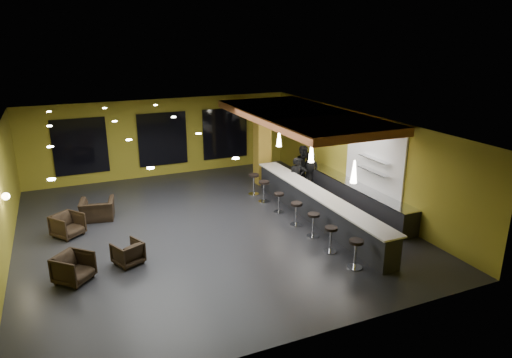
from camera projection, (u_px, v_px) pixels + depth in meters
name	position (u px, v px, depth m)	size (l,w,h in m)	color
floor	(208.00, 228.00, 15.50)	(12.00, 13.00, 0.10)	black
ceiling	(204.00, 124.00, 14.40)	(12.00, 13.00, 0.10)	black
wall_back	(162.00, 138.00, 20.66)	(12.00, 0.10, 3.50)	olive
wall_front	(305.00, 268.00, 9.24)	(12.00, 0.10, 3.50)	olive
wall_right	(359.00, 158.00, 17.27)	(0.10, 13.00, 3.50)	olive
wood_soffit	(300.00, 116.00, 16.86)	(3.60, 8.00, 0.28)	#A85A31
window_left	(80.00, 147.00, 19.24)	(2.20, 0.06, 2.40)	black
window_center	(163.00, 139.00, 20.58)	(2.20, 0.06, 2.40)	black
window_right	(225.00, 133.00, 21.72)	(2.20, 0.06, 2.40)	black
tile_backsplash	(374.00, 158.00, 16.28)	(0.06, 3.20, 2.40)	white
bar_counter	(317.00, 207.00, 15.86)	(0.60, 8.00, 1.00)	black
bar_top	(317.00, 193.00, 15.70)	(0.78, 8.10, 0.05)	silver
prep_counter	(356.00, 197.00, 17.08)	(0.70, 6.00, 0.86)	black
prep_top	(357.00, 185.00, 16.94)	(0.72, 6.00, 0.03)	silver
wall_shelf_lower	(374.00, 171.00, 16.18)	(0.30, 1.50, 0.03)	silver
wall_shelf_upper	(375.00, 159.00, 16.04)	(0.30, 1.50, 0.03)	silver
column	(262.00, 144.00, 19.48)	(0.60, 0.60, 3.50)	olive
wall_sconce	(6.00, 196.00, 13.12)	(0.22, 0.22, 0.22)	#FFE5B2
pendant_0	(354.00, 172.00, 13.55)	(0.20, 0.20, 0.70)	white
pendant_1	(311.00, 152.00, 15.73)	(0.20, 0.20, 0.70)	white
pendant_2	(279.00, 138.00, 17.91)	(0.20, 0.20, 0.70)	white
staff_a	(297.00, 178.00, 18.04)	(0.59, 0.39, 1.61)	black
staff_b	(304.00, 168.00, 18.94)	(0.91, 0.71, 1.87)	black
staff_c	(310.00, 170.00, 19.16)	(0.77, 0.50, 1.57)	black
armchair_a	(74.00, 268.00, 11.99)	(0.83, 0.86, 0.78)	black
armchair_b	(128.00, 253.00, 12.92)	(0.72, 0.74, 0.68)	black
armchair_c	(68.00, 225.00, 14.66)	(0.82, 0.84, 0.77)	black
armchair_d	(97.00, 210.00, 15.99)	(1.13, 0.99, 0.74)	black
bar_stool_0	(356.00, 250.00, 12.63)	(0.43, 0.43, 0.85)	silver
bar_stool_1	(331.00, 236.00, 13.57)	(0.41, 0.41, 0.81)	silver
bar_stool_2	(313.00, 222.00, 14.59)	(0.40, 0.40, 0.80)	silver
bar_stool_3	(296.00, 211.00, 15.47)	(0.41, 0.41, 0.81)	silver
bar_stool_4	(279.00, 200.00, 16.59)	(0.38, 0.38, 0.75)	silver
bar_stool_5	(264.00, 189.00, 17.60)	(0.43, 0.43, 0.85)	silver
bar_stool_6	(254.00, 182.00, 18.40)	(0.44, 0.44, 0.87)	silver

